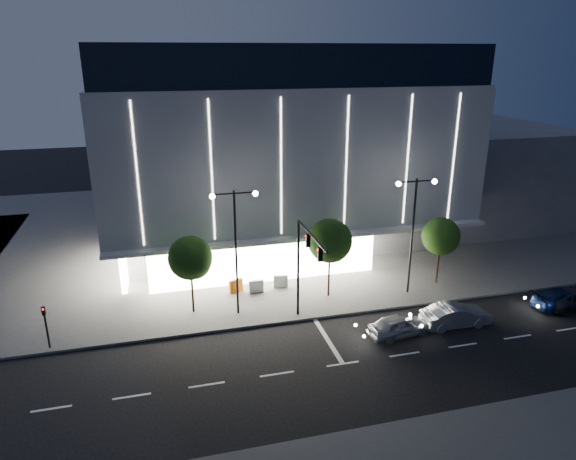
# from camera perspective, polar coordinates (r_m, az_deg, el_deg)

# --- Properties ---
(ground) EXTENTS (160.00, 160.00, 0.00)m
(ground) POSITION_cam_1_polar(r_m,az_deg,el_deg) (32.11, 1.70, -13.70)
(ground) COLOR black
(ground) RESTS_ON ground
(sidewalk_museum) EXTENTS (70.00, 40.00, 0.15)m
(sidewalk_museum) POSITION_cam_1_polar(r_m,az_deg,el_deg) (54.28, -0.30, 0.55)
(sidewalk_museum) COLOR #474747
(sidewalk_museum) RESTS_ON ground
(museum) EXTENTS (30.00, 25.80, 18.00)m
(museum) POSITION_cam_1_polar(r_m,az_deg,el_deg) (49.99, -2.11, 9.79)
(museum) COLOR #4C4C51
(museum) RESTS_ON ground
(annex_building) EXTENTS (16.00, 20.00, 10.00)m
(annex_building) POSITION_cam_1_polar(r_m,az_deg,el_deg) (61.43, 19.16, 6.46)
(annex_building) COLOR #4C4C51
(annex_building) RESTS_ON ground
(traffic_mast) EXTENTS (0.33, 5.89, 7.07)m
(traffic_mast) POSITION_cam_1_polar(r_m,az_deg,el_deg) (32.88, 1.84, -2.99)
(traffic_mast) COLOR black
(traffic_mast) RESTS_ON ground
(street_lamp_west) EXTENTS (3.16, 0.36, 9.00)m
(street_lamp_west) POSITION_cam_1_polar(r_m,az_deg,el_deg) (34.17, -5.86, -0.54)
(street_lamp_west) COLOR black
(street_lamp_west) RESTS_ON ground
(street_lamp_east) EXTENTS (3.16, 0.36, 9.00)m
(street_lamp_east) POSITION_cam_1_polar(r_m,az_deg,el_deg) (38.19, 13.77, 1.14)
(street_lamp_east) COLOR black
(street_lamp_east) RESTS_ON ground
(ped_signal_far) EXTENTS (0.22, 0.24, 3.00)m
(ped_signal_far) POSITION_cam_1_polar(r_m,az_deg,el_deg) (34.87, -25.33, -9.31)
(ped_signal_far) COLOR black
(ped_signal_far) RESTS_ON ground
(tree_left) EXTENTS (3.02, 3.02, 5.72)m
(tree_left) POSITION_cam_1_polar(r_m,az_deg,el_deg) (35.53, -10.76, -3.32)
(tree_left) COLOR black
(tree_left) RESTS_ON ground
(tree_mid) EXTENTS (3.25, 3.25, 6.15)m
(tree_mid) POSITION_cam_1_polar(r_m,az_deg,el_deg) (37.27, 4.70, -1.45)
(tree_mid) COLOR black
(tree_mid) RESTS_ON ground
(tree_right) EXTENTS (2.91, 2.91, 5.51)m
(tree_right) POSITION_cam_1_polar(r_m,az_deg,el_deg) (41.14, 16.61, -0.87)
(tree_right) COLOR black
(tree_right) RESTS_ON ground
(car_lead) EXTENTS (4.31, 2.19, 1.40)m
(car_lead) POSITION_cam_1_polar(r_m,az_deg,el_deg) (34.42, 12.19, -10.38)
(car_lead) COLOR #A9ACB1
(car_lead) RESTS_ON ground
(car_second) EXTENTS (4.66, 1.64, 1.54)m
(car_second) POSITION_cam_1_polar(r_m,az_deg,el_deg) (36.52, 18.12, -9.01)
(car_second) COLOR #AEAFB6
(car_second) RESTS_ON ground
(car_third) EXTENTS (4.80, 2.18, 1.36)m
(car_third) POSITION_cam_1_polar(r_m,az_deg,el_deg) (42.06, 28.18, -6.72)
(car_third) COLOR #121F44
(car_third) RESTS_ON ground
(car_fourth) EXTENTS (4.91, 2.62, 1.31)m
(car_fourth) POSITION_cam_1_polar(r_m,az_deg,el_deg) (42.50, 29.00, -6.64)
(car_fourth) COLOR #313036
(car_fourth) RESTS_ON ground
(barrier_a) EXTENTS (1.12, 0.62, 1.00)m
(barrier_a) POSITION_cam_1_polar(r_m,az_deg,el_deg) (39.33, -5.82, -6.18)
(barrier_a) COLOR #D05D0B
(barrier_a) RESTS_ON sidewalk_museum
(barrier_b) EXTENTS (1.10, 0.26, 1.00)m
(barrier_b) POSITION_cam_1_polar(r_m,az_deg,el_deg) (39.11, -3.56, -6.26)
(barrier_b) COLOR silver
(barrier_b) RESTS_ON sidewalk_museum
(barrier_d) EXTENTS (1.12, 0.39, 1.00)m
(barrier_d) POSITION_cam_1_polar(r_m,az_deg,el_deg) (39.85, -0.82, -5.72)
(barrier_d) COLOR silver
(barrier_d) RESTS_ON sidewalk_museum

